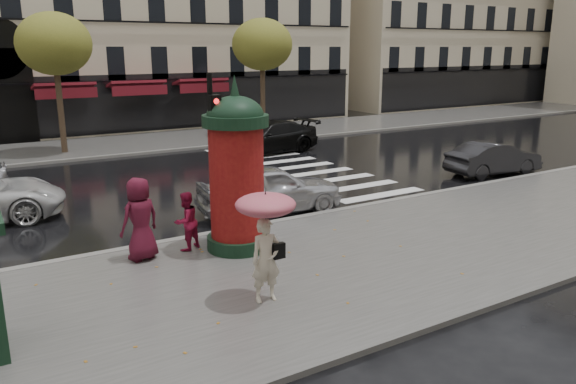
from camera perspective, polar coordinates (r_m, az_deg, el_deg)
ground at (r=13.49m, az=1.14°, el=-7.43°), size 160.00×160.00×0.00m
near_sidewalk at (r=13.08m, az=2.33°, el=-7.88°), size 90.00×7.00×0.12m
far_sidewalk at (r=30.70m, az=-18.38°, el=4.42°), size 90.00×6.00×0.12m
near_kerb at (r=15.92m, az=-4.69°, el=-3.74°), size 90.00×0.25×0.14m
far_kerb at (r=27.83m, az=-16.92°, el=3.57°), size 90.00×0.25×0.14m
zebra_crossing at (r=24.36m, az=0.88°, el=2.56°), size 3.60×11.75×0.01m
tree_far_left at (r=28.93m, az=-22.67°, el=13.67°), size 3.40×3.40×6.64m
tree_far_right at (r=32.59m, az=-2.64°, el=14.70°), size 3.40×3.40×6.64m
woman_umbrella at (r=10.91m, az=-2.26°, el=-3.77°), size 1.18×1.18×2.27m
woman_red at (r=14.13m, az=-10.32°, el=-2.94°), size 0.89×0.81×1.48m
man_burgundy at (r=13.66m, az=-14.80°, el=-2.67°), size 1.11×0.88×2.00m
morris_column at (r=13.73m, az=-5.26°, el=2.43°), size 1.60×1.60×4.30m
traffic_light at (r=13.58m, az=-7.61°, el=4.66°), size 0.27×0.40×4.34m
car_silver at (r=17.46m, az=-1.86°, el=0.35°), size 4.71×2.32×1.55m
car_darkgrey at (r=24.29m, az=20.16°, el=3.24°), size 4.18×1.82×1.34m
car_black at (r=27.58m, az=-2.08°, el=5.57°), size 5.49×2.67×1.54m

